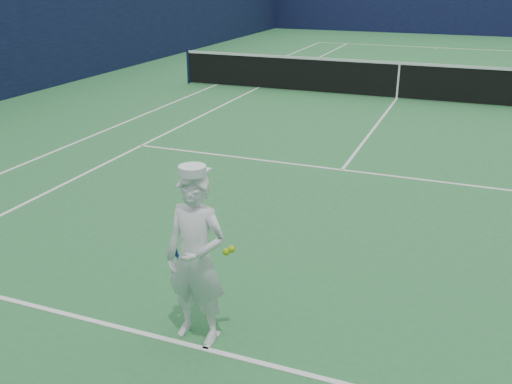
% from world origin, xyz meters
% --- Properties ---
extents(ground, '(80.00, 80.00, 0.00)m').
position_xyz_m(ground, '(0.00, 0.00, 0.00)').
color(ground, '#2B723A').
rests_on(ground, ground).
extents(court_markings, '(11.03, 23.83, 0.01)m').
position_xyz_m(court_markings, '(0.00, 0.00, 0.00)').
color(court_markings, white).
rests_on(court_markings, ground).
extents(windscreen_fence, '(20.12, 36.12, 4.00)m').
position_xyz_m(windscreen_fence, '(0.00, 0.00, 2.00)').
color(windscreen_fence, '#0E1235').
rests_on(windscreen_fence, ground).
extents(tennis_net, '(12.88, 0.09, 1.07)m').
position_xyz_m(tennis_net, '(0.00, 0.00, 0.55)').
color(tennis_net, '#141E4C').
rests_on(tennis_net, ground).
extents(tennis_player, '(0.76, 0.50, 1.74)m').
position_xyz_m(tennis_player, '(-0.14, -11.72, 0.85)').
color(tennis_player, white).
rests_on(tennis_player, ground).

